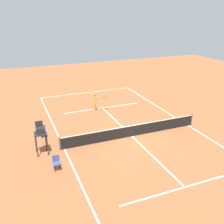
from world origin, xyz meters
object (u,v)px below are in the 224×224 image
at_px(player_serving, 96,101).
at_px(tennis_ball, 114,114).
at_px(umpire_chair, 40,133).
at_px(courtside_chair_near, 56,162).
at_px(courtside_chair_mid, 43,131).

bearing_deg(player_serving, tennis_ball, 57.06).
xyz_separation_m(umpire_chair, courtside_chair_near, (-0.58, 2.30, -1.07)).
bearing_deg(tennis_ball, umpire_chair, 32.90).
bearing_deg(courtside_chair_near, player_serving, -122.53).
bearing_deg(courtside_chair_mid, player_serving, -146.08).
distance_m(player_serving, courtside_chair_mid, 6.81).
bearing_deg(umpire_chair, player_serving, -133.85).
xyz_separation_m(tennis_ball, courtside_chair_near, (6.76, 7.05, 0.50)).
xyz_separation_m(tennis_ball, umpire_chair, (7.33, 4.75, 1.57)).
height_order(courtside_chair_near, courtside_chair_mid, same).
bearing_deg(tennis_ball, courtside_chair_mid, 17.69).
xyz_separation_m(courtside_chair_near, courtside_chair_mid, (0.12, -4.85, 0.00)).
distance_m(umpire_chair, courtside_chair_mid, 2.80).
height_order(player_serving, tennis_ball, player_serving).
bearing_deg(courtside_chair_near, umpire_chair, -75.95).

